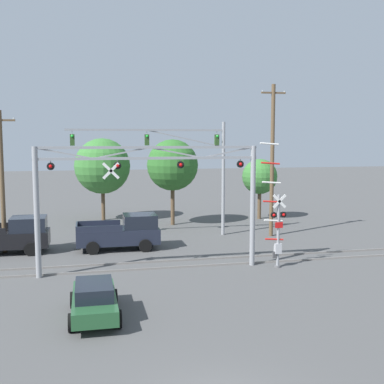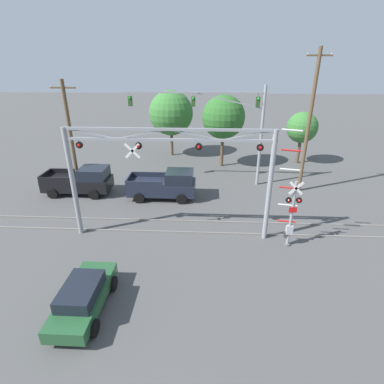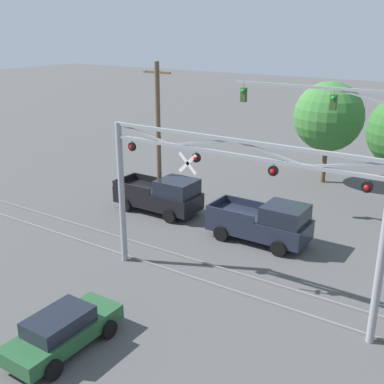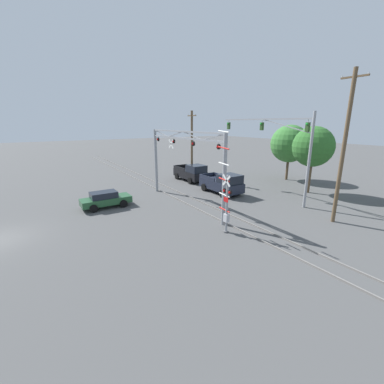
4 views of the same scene
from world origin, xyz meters
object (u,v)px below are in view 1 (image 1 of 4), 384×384
Objects in this scene: utility_pole_right at (272,159)px; traffic_signal_span at (188,158)px; sedan_waiting at (94,299)px; background_tree_far_right_verge at (260,177)px; crossing_gantry at (150,189)px; crossing_signal_mast at (277,227)px; background_tree_far_left_verge at (172,165)px; pickup_truck_following at (10,236)px; utility_pole_left at (2,180)px; pickup_truck_lead at (123,232)px; background_tree_beyond_span at (102,166)px.

traffic_signal_span is at bearing 168.75° from utility_pole_right.
background_tree_far_right_verge reaches higher than sedan_waiting.
traffic_signal_span reaches higher than crossing_gantry.
traffic_signal_span reaches higher than crossing_signal_mast.
sedan_waiting is 19.34m from utility_pole_right.
background_tree_far_right_verge is at bearing 9.40° from background_tree_far_left_verge.
pickup_truck_following is at bearing -167.17° from traffic_signal_span.
utility_pole_left is 1.25× the size of background_tree_far_left_verge.
traffic_signal_span is 1.60× the size of background_tree_far_left_verge.
sedan_waiting is at bearing -124.81° from background_tree_far_right_verge.
crossing_signal_mast is at bearing -38.20° from pickup_truck_lead.
pickup_truck_following is 1.24× the size of sedan_waiting.
background_tree_beyond_span is at bearing 87.13° from sedan_waiting.
traffic_signal_span is 1.58× the size of background_tree_beyond_span.
utility_pole_right is at bearing 37.25° from crossing_gantry.
utility_pole_left is 13.94m from background_tree_far_left_verge.
crossing_gantry is 10.34m from utility_pole_left.
sedan_waiting is 21.22m from background_tree_far_left_verge.
utility_pole_right is at bearing -44.49° from background_tree_far_left_verge.
crossing_signal_mast is (6.84, -0.73, -2.16)m from crossing_gantry.
pickup_truck_following is at bearing -146.69° from background_tree_far_left_verge.
crossing_signal_mast is at bearing 29.15° from sedan_waiting.
pickup_truck_lead is 15.95m from background_tree_far_right_verge.
background_tree_far_left_verge is (11.51, 7.57, 3.80)m from pickup_truck_following.
utility_pole_right is (5.88, -1.17, -0.09)m from traffic_signal_span.
pickup_truck_lead reaches higher than sedan_waiting.
utility_pole_right is (18.04, 1.23, 1.06)m from utility_pole_left.
background_tree_beyond_span is 1.01× the size of background_tree_far_left_verge.
pickup_truck_lead is 1.22× the size of sedan_waiting.
background_tree_far_left_verge is (4.66, 8.03, 3.80)m from pickup_truck_lead.
utility_pole_left is at bearing -156.60° from background_tree_far_right_verge.
crossing_gantry is at bearing -36.94° from utility_pole_left.
crossing_gantry is 1.65× the size of background_tree_beyond_span.
traffic_signal_span is 6.00m from utility_pole_right.
crossing_gantry reaches higher than pickup_truck_lead.
sedan_waiting is 0.81× the size of background_tree_far_right_verge.
crossing_signal_mast is 0.61× the size of traffic_signal_span.
sedan_waiting is at bearing -92.87° from background_tree_beyond_span.
background_tree_far_right_verge is at bearing 24.50° from pickup_truck_following.
background_tree_beyond_span is 13.68m from background_tree_far_right_verge.
utility_pole_left is at bearing 142.28° from pickup_truck_following.
background_tree_beyond_span is (6.03, 11.06, 3.60)m from pickup_truck_following.
utility_pole_right reaches higher than utility_pole_left.
pickup_truck_following is 0.74× the size of background_tree_beyond_span.
crossing_signal_mast reaches higher than pickup_truck_following.
background_tree_far_right_verge is (12.65, 9.35, 2.63)m from pickup_truck_lead.
traffic_signal_span is at bearing 12.83° from pickup_truck_following.
background_tree_far_left_verge is at bearing 31.48° from utility_pole_left.
pickup_truck_lead is at bearing -85.93° from background_tree_beyond_span.
crossing_gantry reaches higher than pickup_truck_following.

